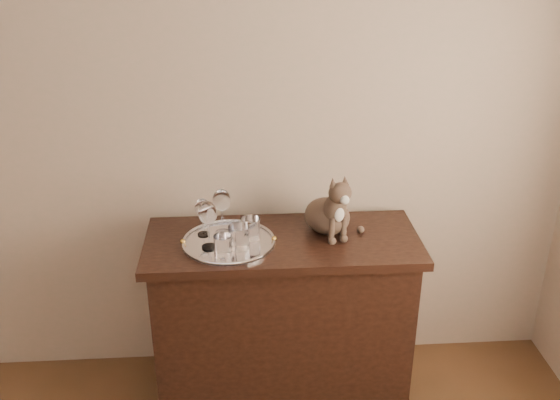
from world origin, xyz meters
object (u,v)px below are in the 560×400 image
(wine_glass_a, at_px, (203,217))
(cat, at_px, (328,200))
(wine_glass_c, at_px, (208,225))
(sideboard, at_px, (282,319))
(tumbler_a, at_px, (239,237))
(tray, at_px, (229,243))
(tumbler_c, at_px, (250,228))
(wine_glass_b, at_px, (222,212))
(tumbler_b, at_px, (223,245))

(wine_glass_a, xyz_separation_m, cat, (0.55, 0.01, 0.06))
(wine_glass_c, bearing_deg, cat, 14.33)
(sideboard, relative_size, tumbler_a, 11.94)
(tray, height_order, tumbler_c, tumbler_c)
(tumbler_a, bearing_deg, cat, 19.85)
(tray, distance_m, cat, 0.47)
(tray, relative_size, tumbler_c, 4.23)
(wine_glass_a, height_order, wine_glass_b, wine_glass_b)
(wine_glass_b, relative_size, cat, 0.70)
(wine_glass_b, height_order, tumbler_a, wine_glass_b)
(wine_glass_c, bearing_deg, tumbler_b, -46.05)
(wine_glass_a, height_order, tumbler_a, wine_glass_a)
(tray, height_order, tumbler_b, tumbler_b)
(tumbler_b, bearing_deg, wine_glass_b, 91.13)
(tumbler_a, height_order, cat, cat)
(tumbler_c, bearing_deg, cat, 10.02)
(wine_glass_a, bearing_deg, tray, -35.33)
(wine_glass_b, height_order, wine_glass_c, wine_glass_c)
(wine_glass_b, height_order, tumbler_b, wine_glass_b)
(tumbler_c, bearing_deg, wine_glass_c, -157.74)
(wine_glass_a, bearing_deg, tumbler_c, -13.05)
(sideboard, distance_m, wine_glass_c, 0.63)
(sideboard, height_order, wine_glass_b, wine_glass_b)
(tray, relative_size, tumbler_b, 4.72)
(tray, xyz_separation_m, wine_glass_b, (-0.03, 0.09, 0.11))
(wine_glass_c, bearing_deg, tumbler_a, -4.11)
(sideboard, relative_size, wine_glass_c, 5.66)
(wine_glass_a, bearing_deg, wine_glass_b, 6.25)
(tumbler_b, bearing_deg, tumbler_c, 48.82)
(tray, distance_m, wine_glass_b, 0.14)
(wine_glass_b, relative_size, wine_glass_c, 0.99)
(tray, bearing_deg, sideboard, 7.34)
(tray, height_order, wine_glass_a, wine_glass_a)
(tumbler_b, distance_m, tumbler_c, 0.18)
(tumbler_b, distance_m, cat, 0.51)
(wine_glass_b, relative_size, tumbler_b, 2.47)
(tray, distance_m, tumbler_a, 0.09)
(wine_glass_c, height_order, tumbler_b, wine_glass_c)
(cat, bearing_deg, tumbler_b, -174.52)
(wine_glass_a, height_order, wine_glass_c, wine_glass_c)
(wine_glass_b, bearing_deg, cat, 0.48)
(wine_glass_a, height_order, tumbler_b, wine_glass_a)
(tray, xyz_separation_m, cat, (0.44, 0.09, 0.15))
(wine_glass_c, xyz_separation_m, tumbler_a, (0.13, -0.01, -0.06))
(wine_glass_c, relative_size, tumbler_c, 2.24)
(wine_glass_c, xyz_separation_m, cat, (0.52, 0.13, 0.04))
(tumbler_a, height_order, tumbler_c, tumbler_a)
(tray, xyz_separation_m, tumbler_a, (0.04, -0.05, 0.05))
(tray, relative_size, wine_glass_b, 1.91)
(wine_glass_a, bearing_deg, tumbler_b, -63.91)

